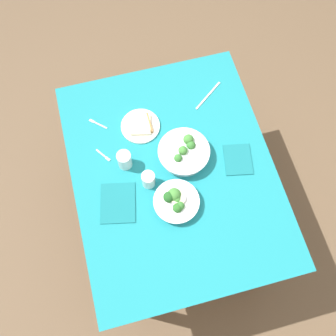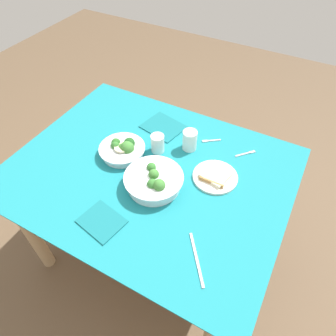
{
  "view_description": "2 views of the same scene",
  "coord_description": "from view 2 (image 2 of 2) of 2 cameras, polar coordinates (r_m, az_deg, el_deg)",
  "views": [
    {
      "loc": [
        -0.7,
        0.21,
        2.55
      ],
      "look_at": [
        0.01,
        0.03,
        0.78
      ],
      "focal_mm": 41.97,
      "sensor_mm": 36.0,
      "label": 1
    },
    {
      "loc": [
        0.53,
        -0.79,
        1.78
      ],
      "look_at": [
        0.09,
        0.02,
        0.78
      ],
      "focal_mm": 32.57,
      "sensor_mm": 36.0,
      "label": 2
    }
  ],
  "objects": [
    {
      "name": "dining_table",
      "position": [
        1.5,
        -3.38,
        -3.38
      ],
      "size": [
        1.27,
        1.0,
        0.74
      ],
      "color": "#197A84",
      "rests_on": "ground_plane"
    },
    {
      "name": "napkin_folded_upper",
      "position": [
        1.63,
        -0.89,
        7.73
      ],
      "size": [
        0.23,
        0.21,
        0.01
      ],
      "primitive_type": "cube",
      "rotation": [
        0.0,
        0.0,
        -0.21
      ],
      "color": "#156870",
      "rests_on": "dining_table"
    },
    {
      "name": "napkin_folded_lower",
      "position": [
        1.26,
        -12.31,
        -9.73
      ],
      "size": [
        0.19,
        0.17,
        0.01
      ],
      "primitive_type": "cube",
      "rotation": [
        0.0,
        0.0,
        -0.2
      ],
      "color": "#156870",
      "rests_on": "dining_table"
    },
    {
      "name": "water_glass_side",
      "position": [
        1.48,
        4.09,
        5.21
      ],
      "size": [
        0.07,
        0.07,
        0.1
      ],
      "primitive_type": "cylinder",
      "color": "silver",
      "rests_on": "dining_table"
    },
    {
      "name": "bread_side_plate",
      "position": [
        1.38,
        8.81,
        -1.56
      ],
      "size": [
        0.2,
        0.2,
        0.03
      ],
      "color": "silver",
      "rests_on": "dining_table"
    },
    {
      "name": "water_glass_center",
      "position": [
        1.47,
        -1.97,
        4.62
      ],
      "size": [
        0.07,
        0.07,
        0.09
      ],
      "primitive_type": "cylinder",
      "color": "silver",
      "rests_on": "dining_table"
    },
    {
      "name": "fork_by_near_bowl",
      "position": [
        1.53,
        14.43,
        2.65
      ],
      "size": [
        0.08,
        0.09,
        0.0
      ],
      "rotation": [
        0.0,
        0.0,
        0.83
      ],
      "color": "#B7B7BC",
      "rests_on": "dining_table"
    },
    {
      "name": "broccoli_bowl_near",
      "position": [
        1.32,
        -2.65,
        -2.45
      ],
      "size": [
        0.26,
        0.26,
        0.1
      ],
      "color": "white",
      "rests_on": "dining_table"
    },
    {
      "name": "table_knife_left",
      "position": [
        1.16,
        5.39,
        -16.58
      ],
      "size": [
        0.14,
        0.18,
        0.0
      ],
      "primitive_type": "cube",
      "rotation": [
        0.0,
        0.0,
        2.22
      ],
      "color": "#B7B7BC",
      "rests_on": "dining_table"
    },
    {
      "name": "fork_by_far_bowl",
      "position": [
        1.56,
        7.95,
        5.09
      ],
      "size": [
        0.08,
        0.06,
        0.0
      ],
      "rotation": [
        0.0,
        0.0,
        3.75
      ],
      "color": "#B7B7BC",
      "rests_on": "dining_table"
    },
    {
      "name": "broccoli_bowl_far",
      "position": [
        1.47,
        -8.44,
        3.5
      ],
      "size": [
        0.22,
        0.22,
        0.08
      ],
      "color": "white",
      "rests_on": "dining_table"
    },
    {
      "name": "ground_plane",
      "position": [
        2.02,
        -2.59,
        -14.73
      ],
      "size": [
        6.0,
        6.0,
        0.0
      ],
      "primitive_type": "plane",
      "color": "brown"
    }
  ]
}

